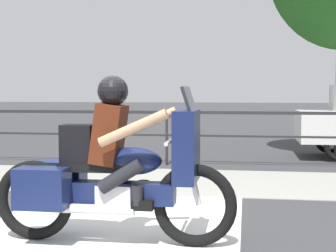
# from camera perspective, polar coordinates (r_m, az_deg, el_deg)

# --- Properties ---
(ground_plane) EXTENTS (120.00, 120.00, 0.00)m
(ground_plane) POSITION_cam_1_polar(r_m,az_deg,el_deg) (5.20, -9.08, -12.38)
(ground_plane) COLOR #38383A
(sidewalk_band) EXTENTS (44.00, 2.40, 0.01)m
(sidewalk_band) POSITION_cam_1_polar(r_m,az_deg,el_deg) (8.42, -1.99, -6.01)
(sidewalk_band) COLOR #99968E
(sidewalk_band) RESTS_ON ground
(crosswalk_band) EXTENTS (2.73, 6.00, 0.01)m
(crosswalk_band) POSITION_cam_1_polar(r_m,az_deg,el_deg) (4.98, -8.34, -13.07)
(crosswalk_band) COLOR silver
(crosswalk_band) RESTS_ON ground
(fence_railing) EXTENTS (36.00, 0.05, 1.07)m
(fence_railing) POSITION_cam_1_polar(r_m,az_deg,el_deg) (10.05, -0.15, 0.42)
(fence_railing) COLOR #232326
(fence_railing) RESTS_ON ground
(motorcycle) EXTENTS (2.35, 0.76, 1.60)m
(motorcycle) POSITION_cam_1_polar(r_m,az_deg,el_deg) (4.92, -6.18, -4.84)
(motorcycle) COLOR black
(motorcycle) RESTS_ON ground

